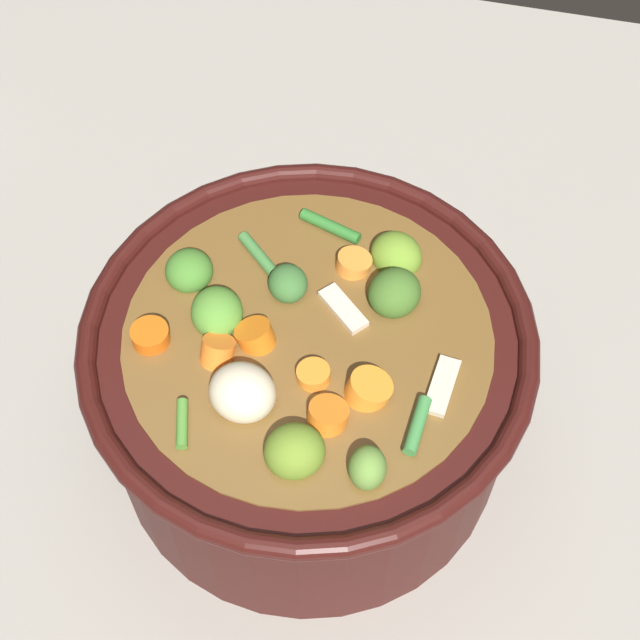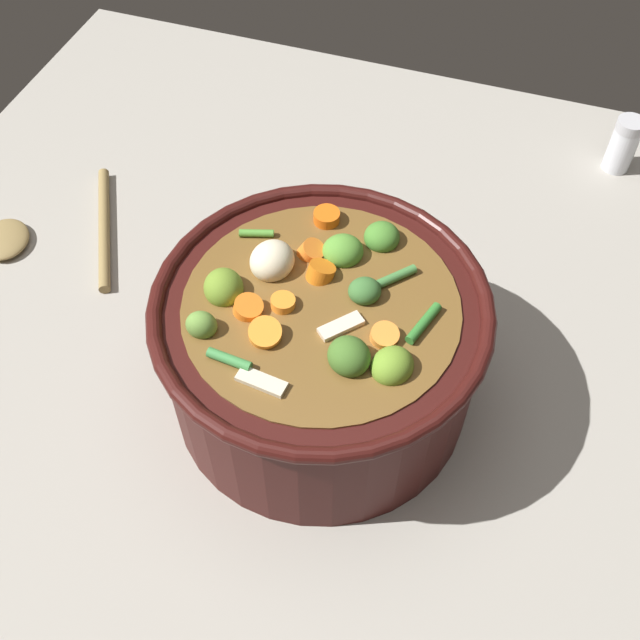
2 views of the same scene
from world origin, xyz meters
The scene contains 2 objects.
ground_plane centered at (0.00, 0.00, 0.00)m, with size 1.10×1.10×0.00m, color #9E998E.
cooking_pot centered at (0.00, 0.00, 0.07)m, with size 0.30×0.30×0.16m.
Camera 1 is at (0.08, -0.31, 0.63)m, focal length 51.87 mm.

